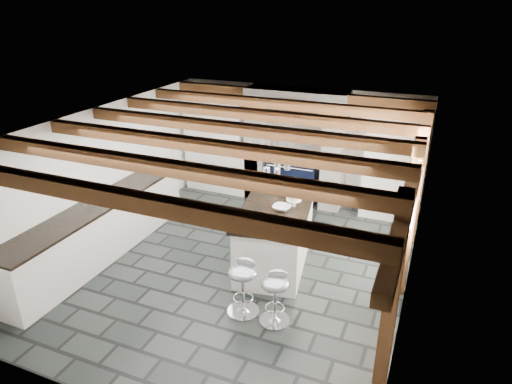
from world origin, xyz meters
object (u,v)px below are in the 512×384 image
at_px(bar_stool_near, 275,291).
at_px(bar_stool_far, 243,281).
at_px(kitchen_island, 276,233).
at_px(range_cooker, 294,179).

distance_m(bar_stool_near, bar_stool_far, 0.45).
bearing_deg(bar_stool_far, kitchen_island, 92.37).
xyz_separation_m(range_cooker, bar_stool_far, (0.54, -3.76, 0.03)).
distance_m(kitchen_island, bar_stool_near, 1.49).
relative_size(kitchen_island, bar_stool_near, 2.81).
bearing_deg(range_cooker, bar_stool_far, -81.88).
distance_m(range_cooker, bar_stool_near, 3.91).
xyz_separation_m(range_cooker, kitchen_island, (0.48, -2.38, 0.03)).
height_order(kitchen_island, bar_stool_far, kitchen_island).
bearing_deg(bar_stool_near, bar_stool_far, 158.05).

